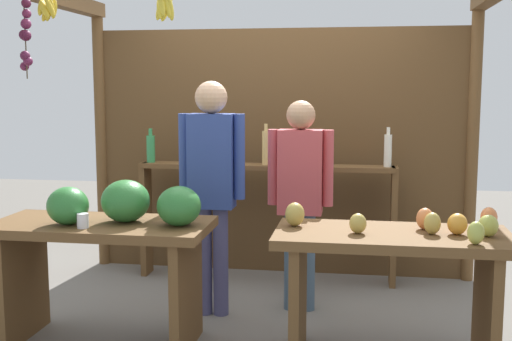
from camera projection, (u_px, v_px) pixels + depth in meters
The scene contains 7 objects.
ground_plane at pixel (260, 310), 4.76m from camera, with size 12.00×12.00×0.00m, color slate.
market_stall at pixel (269, 120), 5.07m from camera, with size 3.41×2.17×2.39m.
fruit_counter_left at pixel (111, 238), 4.04m from camera, with size 1.40×0.64×1.07m.
fruit_counter_right at pixel (394, 265), 3.79m from camera, with size 1.38×0.64×0.95m.
bottle_shelf_unit at pixel (265, 189), 5.43m from camera, with size 2.19×0.22×1.35m.
vendor_man at pixel (212, 176), 4.55m from camera, with size 0.48×0.23×1.69m.
vendor_woman at pixel (300, 187), 4.66m from camera, with size 0.48×0.21×1.56m.
Camera 1 is at (0.70, -4.53, 1.65)m, focal length 44.83 mm.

